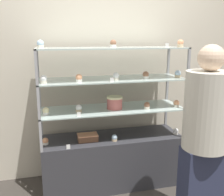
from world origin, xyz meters
TOP-DOWN VIEW (x-y plane):
  - ground_plane at (0.00, 0.00)m, footprint 20.00×20.00m
  - back_wall at (0.00, 0.38)m, footprint 8.00×0.05m
  - display_base at (0.00, 0.00)m, footprint 1.49×0.47m
  - display_riser_lower at (0.00, 0.00)m, footprint 1.49×0.47m
  - display_riser_middle at (0.00, 0.00)m, footprint 1.49×0.47m
  - display_riser_upper at (0.00, 0.00)m, footprint 1.49×0.47m
  - layer_cake_centerpiece at (0.02, -0.02)m, footprint 0.16×0.16m
  - sheet_cake_frosted at (-0.27, -0.05)m, footprint 0.21×0.13m
  - cupcake_0 at (-0.70, -0.05)m, footprint 0.06×0.06m
  - cupcake_1 at (-0.01, -0.13)m, footprint 0.06×0.06m
  - cupcake_2 at (0.70, -0.11)m, footprint 0.06×0.06m
  - price_tag_0 at (-0.49, -0.22)m, footprint 0.04×0.00m
  - cupcake_3 at (-0.68, -0.08)m, footprint 0.06×0.06m
  - cupcake_4 at (-0.36, -0.06)m, footprint 0.06×0.06m
  - cupcake_5 at (0.35, -0.12)m, footprint 0.06×0.06m
  - cupcake_6 at (0.68, -0.12)m, footprint 0.06×0.06m
  - price_tag_1 at (-0.38, -0.22)m, footprint 0.04×0.00m
  - cupcake_7 at (-0.68, -0.13)m, footprint 0.06×0.06m
  - cupcake_8 at (-0.36, -0.13)m, footprint 0.06×0.06m
  - cupcake_9 at (0.01, -0.11)m, footprint 0.06×0.06m
  - cupcake_10 at (0.33, -0.10)m, footprint 0.06×0.06m
  - cupcake_11 at (0.69, -0.10)m, footprint 0.06×0.06m
  - price_tag_2 at (-0.06, -0.22)m, footprint 0.04×0.00m
  - cupcake_12 at (-0.69, -0.08)m, footprint 0.06×0.06m
  - cupcake_13 at (0.00, -0.05)m, footprint 0.06×0.06m
  - cupcake_14 at (0.69, -0.11)m, footprint 0.06×0.06m
  - price_tag_3 at (0.49, -0.22)m, footprint 0.04×0.00m
  - customer_figure at (0.57, -0.83)m, footprint 0.36×0.36m

SIDE VIEW (x-z plane):
  - ground_plane at x=0.00m, z-range 0.00..0.00m
  - display_base at x=0.00m, z-range 0.00..0.56m
  - price_tag_0 at x=-0.49m, z-range 0.56..0.60m
  - cupcake_0 at x=-0.70m, z-range 0.56..0.63m
  - cupcake_1 at x=-0.01m, z-range 0.56..0.63m
  - cupcake_2 at x=0.70m, z-range 0.56..0.63m
  - sheet_cake_frosted at x=-0.27m, z-range 0.56..0.63m
  - customer_figure at x=0.57m, z-range 0.05..1.61m
  - display_riser_lower at x=0.00m, z-range 0.70..1.02m
  - price_tag_1 at x=-0.38m, z-range 0.88..0.92m
  - cupcake_3 at x=-0.68m, z-range 0.87..0.95m
  - cupcake_4 at x=-0.36m, z-range 0.87..0.95m
  - cupcake_5 at x=0.35m, z-range 0.87..0.95m
  - cupcake_6 at x=0.68m, z-range 0.87..0.95m
  - layer_cake_centerpiece at x=0.02m, z-range 0.88..1.01m
  - display_riser_middle at x=0.00m, z-range 1.02..1.33m
  - price_tag_2 at x=-0.06m, z-range 1.19..1.24m
  - cupcake_7 at x=-0.68m, z-range 1.19..1.27m
  - cupcake_8 at x=-0.36m, z-range 1.19..1.27m
  - cupcake_9 at x=0.01m, z-range 1.19..1.27m
  - cupcake_10 at x=0.33m, z-range 1.19..1.27m
  - cupcake_11 at x=0.69m, z-range 1.19..1.27m
  - back_wall at x=0.00m, z-range 0.00..2.60m
  - display_riser_upper at x=0.00m, z-range 1.33..1.65m
  - price_tag_3 at x=0.49m, z-range 1.51..1.55m
  - cupcake_12 at x=-0.69m, z-range 1.51..1.58m
  - cupcake_13 at x=0.00m, z-range 1.51..1.58m
  - cupcake_14 at x=0.69m, z-range 1.51..1.58m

